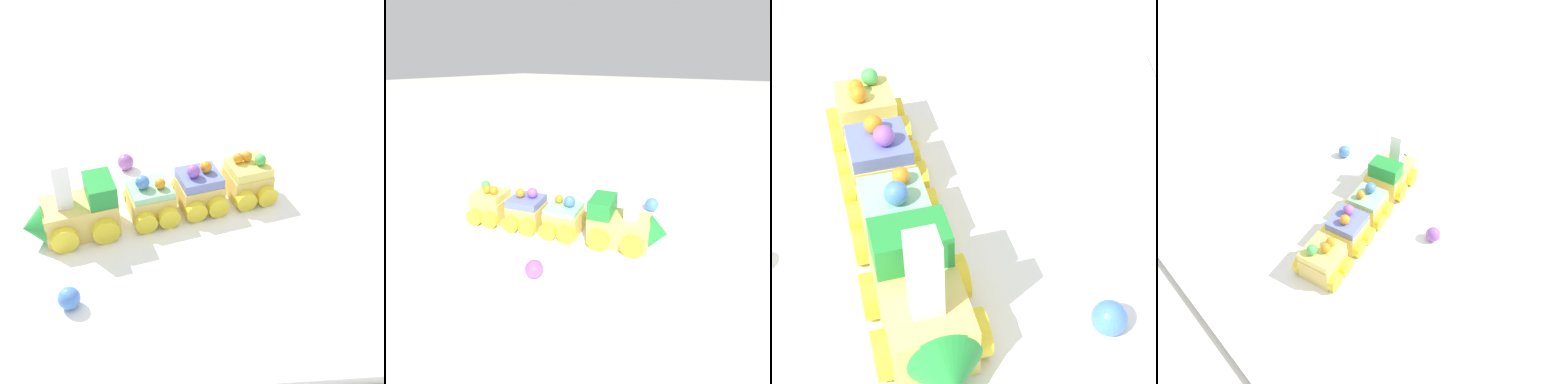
# 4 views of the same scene
# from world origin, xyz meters

# --- Properties ---
(ground_plane) EXTENTS (10.00, 10.00, 0.00)m
(ground_plane) POSITION_xyz_m (0.00, 0.00, 0.00)
(ground_plane) COLOR beige
(display_board) EXTENTS (0.62, 0.47, 0.01)m
(display_board) POSITION_xyz_m (0.00, 0.00, 0.01)
(display_board) COLOR white
(display_board) RESTS_ON ground_plane
(cake_train_locomotive) EXTENTS (0.13, 0.10, 0.11)m
(cake_train_locomotive) POSITION_xyz_m (0.12, -0.02, 0.04)
(cake_train_locomotive) COLOR #EACC66
(cake_train_locomotive) RESTS_ON display_board
(cake_car_mint) EXTENTS (0.08, 0.09, 0.07)m
(cake_car_mint) POSITION_xyz_m (0.01, -0.05, 0.04)
(cake_car_mint) COLOR #EACC66
(cake_car_mint) RESTS_ON display_board
(cake_car_blueberry) EXTENTS (0.08, 0.09, 0.07)m
(cake_car_blueberry) POSITION_xyz_m (-0.06, -0.07, 0.04)
(cake_car_blueberry) COLOR #EACC66
(cake_car_blueberry) RESTS_ON display_board
(cake_car_lemon) EXTENTS (0.08, 0.09, 0.07)m
(cake_car_lemon) POSITION_xyz_m (-0.13, -0.09, 0.04)
(cake_car_lemon) COLOR #EACC66
(cake_car_lemon) RESTS_ON display_board
(gumball_blue) EXTENTS (0.03, 0.03, 0.03)m
(gumball_blue) POSITION_xyz_m (0.11, 0.12, 0.03)
(gumball_blue) COLOR #4C84E0
(gumball_blue) RESTS_ON display_board
(gumball_purple) EXTENTS (0.03, 0.03, 0.03)m
(gumball_purple) POSITION_xyz_m (0.05, -0.17, 0.03)
(gumball_purple) COLOR #9956C6
(gumball_purple) RESTS_ON display_board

